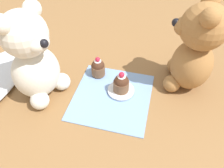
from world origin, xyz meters
name	(u,v)px	position (x,y,z in m)	size (l,w,h in m)	color
ground_plane	(112,97)	(0.00, 0.00, 0.00)	(4.00, 4.00, 0.00)	olive
knitted_placemat	(112,96)	(0.00, 0.00, 0.00)	(0.24, 0.23, 0.01)	#7A9ED1
teddy_bear_cream	(33,59)	(-0.03, 0.21, 0.13)	(0.17, 0.16, 0.27)	silver
teddy_bear_tan	(195,49)	(0.12, -0.21, 0.13)	(0.14, 0.15, 0.28)	#A3703D
cupcake_near_cream_bear	(98,68)	(0.08, 0.07, 0.03)	(0.04, 0.04, 0.07)	brown
saucer_plate	(121,90)	(0.03, -0.02, 0.01)	(0.08, 0.08, 0.01)	silver
cupcake_near_tan_bear	(121,83)	(0.03, -0.02, 0.04)	(0.05, 0.05, 0.07)	brown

